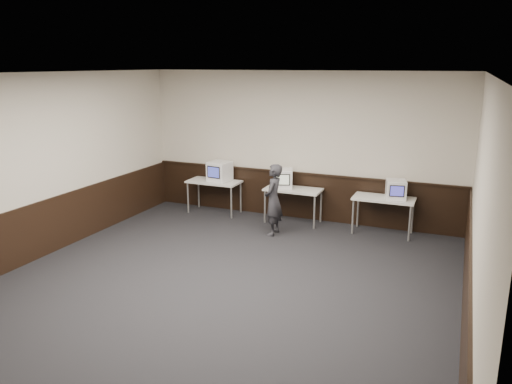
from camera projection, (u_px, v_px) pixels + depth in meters
floor at (217, 289)px, 7.60m from camera, size 8.00×8.00×0.00m
ceiling at (212, 74)px, 6.80m from camera, size 8.00×8.00×0.00m
back_wall at (300, 146)px, 10.77m from camera, size 7.00×0.00×7.00m
left_wall at (32, 168)px, 8.51m from camera, size 0.00×8.00×8.00m
right_wall at (478, 215)px, 5.88m from camera, size 0.00×8.00×8.00m
wainscot_back at (299, 196)px, 11.02m from camera, size 6.98×0.04×1.00m
wainscot_left at (40, 230)px, 8.78m from camera, size 0.04×7.98×1.00m
wainscot_right at (467, 300)px, 6.17m from camera, size 0.04×7.98×1.00m
wainscot_rail at (299, 173)px, 10.88m from camera, size 6.98×0.06×0.04m
desk_left at (214, 184)px, 11.35m from camera, size 1.20×0.60×0.75m
desk_center at (293, 192)px, 10.64m from camera, size 1.20×0.60×0.75m
desk_right at (384, 201)px, 9.93m from camera, size 1.20×0.60×0.75m
emac_left at (220, 171)px, 11.26m from camera, size 0.51×0.53×0.45m
emac_center at (283, 178)px, 10.67m from camera, size 0.52×0.53×0.40m
emac_right at (396, 190)px, 9.78m from camera, size 0.46×0.47×0.38m
person at (273, 200)px, 9.87m from camera, size 0.36×0.54×1.44m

